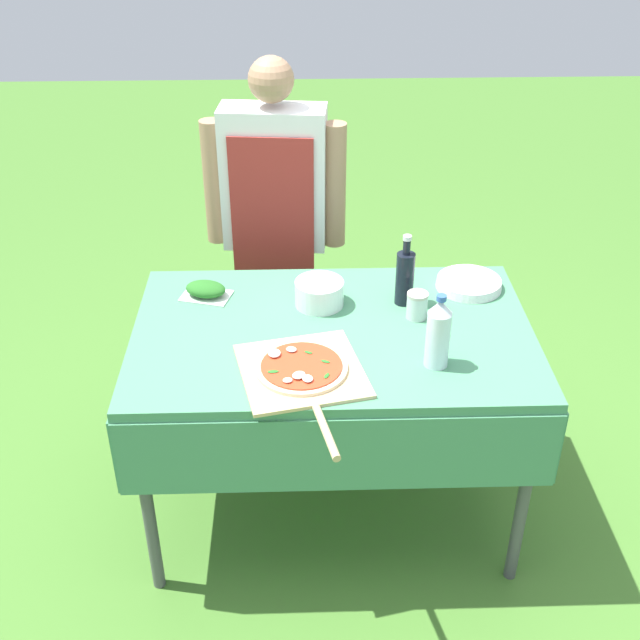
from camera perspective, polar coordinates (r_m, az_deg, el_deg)
name	(u,v)px	position (r m, az deg, el deg)	size (l,w,h in m)	color
ground_plane	(331,503)	(3.23, 0.79, -12.88)	(12.00, 12.00, 0.00)	#477A2D
prep_table	(333,350)	(2.77, 0.90, -2.16)	(1.38, 0.88, 0.81)	#478960
person_cook	(275,212)	(3.33, -3.20, 7.66)	(0.58, 0.22, 1.54)	#333D56
pizza_on_peel	(302,371)	(2.50, -1.28, -3.67)	(0.44, 0.63, 0.05)	#D1B27F
oil_bottle	(405,277)	(2.83, 6.05, 3.08)	(0.07, 0.07, 0.27)	black
water_bottle	(438,333)	(2.51, 8.41, -0.90)	(0.08, 0.08, 0.25)	silver
herb_container	(206,290)	(2.92, -8.13, 2.13)	(0.20, 0.16, 0.06)	silver
mixing_tub	(319,293)	(2.84, -0.05, 1.92)	(0.17, 0.17, 0.09)	silver
plate_stack	(469,283)	(3.01, 10.54, 2.57)	(0.24, 0.24, 0.03)	white
sauce_jar	(417,307)	(2.78, 6.91, 0.94)	(0.07, 0.07, 0.10)	silver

